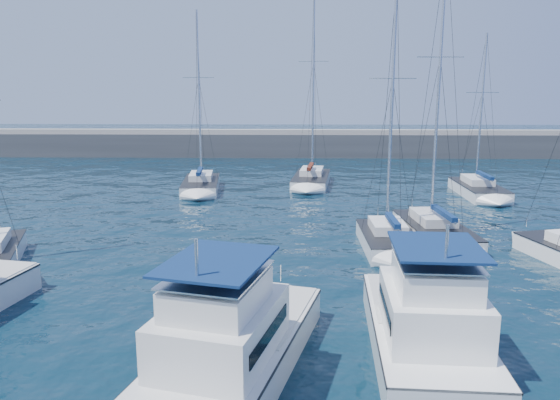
{
  "coord_description": "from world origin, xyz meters",
  "views": [
    {
      "loc": [
        -1.58,
        -20.57,
        9.26
      ],
      "look_at": [
        -2.33,
        8.96,
        3.0
      ],
      "focal_mm": 35.0,
      "sensor_mm": 36.0,
      "label": 1
    }
  ],
  "objects_px": {
    "motor_yacht_stbd_inner": "(426,327)",
    "sailboat_mid_d": "(434,230)",
    "sailboat_back_c": "(478,189)",
    "sailboat_mid_c": "(388,239)",
    "motor_yacht_port_inner": "(231,346)",
    "sailboat_back_a": "(201,185)",
    "sailboat_back_b": "(311,179)"
  },
  "relations": [
    {
      "from": "sailboat_back_b",
      "to": "sailboat_mid_d",
      "type": "bearing_deg",
      "value": -62.54
    },
    {
      "from": "sailboat_mid_c",
      "to": "sailboat_back_b",
      "type": "bearing_deg",
      "value": 99.94
    },
    {
      "from": "sailboat_back_a",
      "to": "sailboat_back_c",
      "type": "xyz_separation_m",
      "value": [
        24.01,
        -1.52,
        -0.03
      ]
    },
    {
      "from": "motor_yacht_port_inner",
      "to": "sailboat_back_b",
      "type": "bearing_deg",
      "value": 98.36
    },
    {
      "from": "sailboat_back_b",
      "to": "motor_yacht_port_inner",
      "type": "bearing_deg",
      "value": -89.48
    },
    {
      "from": "sailboat_mid_c",
      "to": "sailboat_back_b",
      "type": "height_order",
      "value": "sailboat_back_b"
    },
    {
      "from": "sailboat_back_b",
      "to": "sailboat_back_c",
      "type": "xyz_separation_m",
      "value": [
        14.08,
        -4.57,
        -0.05
      ]
    },
    {
      "from": "motor_yacht_stbd_inner",
      "to": "sailboat_mid_c",
      "type": "bearing_deg",
      "value": 89.3
    },
    {
      "from": "motor_yacht_stbd_inner",
      "to": "sailboat_mid_d",
      "type": "relative_size",
      "value": 0.53
    },
    {
      "from": "sailboat_mid_c",
      "to": "motor_yacht_port_inner",
      "type": "bearing_deg",
      "value": -117.95
    },
    {
      "from": "sailboat_mid_d",
      "to": "sailboat_back_c",
      "type": "bearing_deg",
      "value": 57.63
    },
    {
      "from": "sailboat_mid_d",
      "to": "motor_yacht_port_inner",
      "type": "bearing_deg",
      "value": -127.54
    },
    {
      "from": "sailboat_back_a",
      "to": "sailboat_mid_d",
      "type": "bearing_deg",
      "value": -47.48
    },
    {
      "from": "sailboat_back_b",
      "to": "sailboat_back_c",
      "type": "height_order",
      "value": "sailboat_back_b"
    },
    {
      "from": "sailboat_mid_c",
      "to": "motor_yacht_stbd_inner",
      "type": "bearing_deg",
      "value": -94.51
    },
    {
      "from": "sailboat_mid_d",
      "to": "sailboat_back_a",
      "type": "relative_size",
      "value": 1.1
    },
    {
      "from": "motor_yacht_port_inner",
      "to": "sailboat_mid_c",
      "type": "distance_m",
      "value": 16.21
    },
    {
      "from": "motor_yacht_stbd_inner",
      "to": "sailboat_back_c",
      "type": "xyz_separation_m",
      "value": [
        11.17,
        28.56,
        -0.62
      ]
    },
    {
      "from": "sailboat_mid_c",
      "to": "sailboat_back_a",
      "type": "height_order",
      "value": "sailboat_back_a"
    },
    {
      "from": "motor_yacht_stbd_inner",
      "to": "motor_yacht_port_inner",
      "type": "bearing_deg",
      "value": -163.49
    },
    {
      "from": "sailboat_back_a",
      "to": "sailboat_back_b",
      "type": "bearing_deg",
      "value": 11.5
    },
    {
      "from": "motor_yacht_stbd_inner",
      "to": "sailboat_back_a",
      "type": "relative_size",
      "value": 0.58
    },
    {
      "from": "sailboat_mid_d",
      "to": "motor_yacht_stbd_inner",
      "type": "bearing_deg",
      "value": -109.93
    },
    {
      "from": "sailboat_mid_c",
      "to": "sailboat_back_c",
      "type": "height_order",
      "value": "sailboat_mid_c"
    },
    {
      "from": "motor_yacht_port_inner",
      "to": "sailboat_back_b",
      "type": "height_order",
      "value": "sailboat_back_b"
    },
    {
      "from": "motor_yacht_stbd_inner",
      "to": "sailboat_back_b",
      "type": "height_order",
      "value": "sailboat_back_b"
    },
    {
      "from": "motor_yacht_port_inner",
      "to": "motor_yacht_stbd_inner",
      "type": "distance_m",
      "value": 6.75
    },
    {
      "from": "motor_yacht_port_inner",
      "to": "motor_yacht_stbd_inner",
      "type": "relative_size",
      "value": 1.13
    },
    {
      "from": "motor_yacht_port_inner",
      "to": "sailboat_back_c",
      "type": "xyz_separation_m",
      "value": [
        17.73,
        30.12,
        -0.62
      ]
    },
    {
      "from": "sailboat_mid_c",
      "to": "sailboat_mid_d",
      "type": "bearing_deg",
      "value": 32.79
    },
    {
      "from": "sailboat_back_a",
      "to": "sailboat_back_b",
      "type": "distance_m",
      "value": 10.38
    },
    {
      "from": "sailboat_back_b",
      "to": "sailboat_back_c",
      "type": "bearing_deg",
      "value": -11.45
    }
  ]
}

